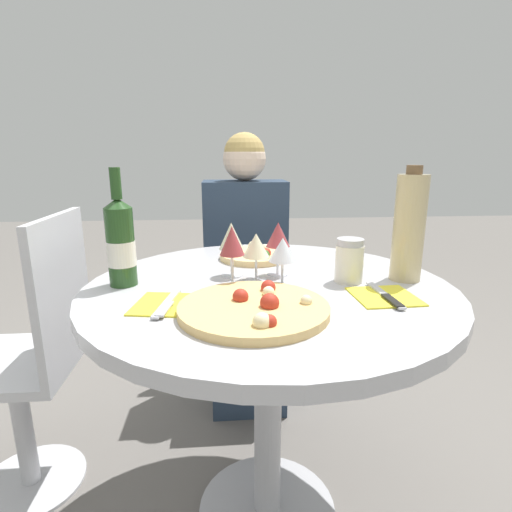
{
  "coord_description": "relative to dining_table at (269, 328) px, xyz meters",
  "views": [
    {
      "loc": [
        -0.12,
        -1.03,
        1.11
      ],
      "look_at": [
        -0.04,
        -0.08,
        0.87
      ],
      "focal_mm": 28.0,
      "sensor_mm": 36.0,
      "label": 1
    }
  ],
  "objects": [
    {
      "name": "chair_empty_side",
      "position": [
        -0.74,
        0.18,
        -0.18
      ],
      "size": [
        0.39,
        0.39,
        0.94
      ],
      "rotation": [
        0.0,
        0.0,
        1.57
      ],
      "color": "silver",
      "rests_on": "ground_plane"
    },
    {
      "name": "chair_behind_diner",
      "position": [
        -0.02,
        0.86,
        -0.18
      ],
      "size": [
        0.39,
        0.39,
        0.94
      ],
      "rotation": [
        0.0,
        0.0,
        3.14
      ],
      "color": "silver",
      "rests_on": "ground_plane"
    },
    {
      "name": "place_setting_right",
      "position": [
        0.27,
        -0.13,
        0.13
      ],
      "size": [
        0.16,
        0.19,
        0.01
      ],
      "color": "yellow",
      "rests_on": "dining_table"
    },
    {
      "name": "pizza_large",
      "position": [
        -0.05,
        -0.2,
        0.14
      ],
      "size": [
        0.34,
        0.34,
        0.05
      ],
      "color": "#DBB26B",
      "rests_on": "dining_table"
    },
    {
      "name": "pizza_small_far",
      "position": [
        -0.01,
        0.27,
        0.14
      ],
      "size": [
        0.23,
        0.23,
        0.05
      ],
      "color": "#E5C17F",
      "rests_on": "dining_table"
    },
    {
      "name": "wine_glass_center",
      "position": [
        -0.03,
        0.04,
        0.23
      ],
      "size": [
        0.07,
        0.07,
        0.13
      ],
      "color": "silver",
      "rests_on": "dining_table"
    },
    {
      "name": "sugar_shaker",
      "position": [
        0.22,
        -0.0,
        0.19
      ],
      "size": [
        0.08,
        0.08,
        0.12
      ],
      "color": "silver",
      "rests_on": "dining_table"
    },
    {
      "name": "wine_glass_front_left",
      "position": [
        -0.1,
        -0.01,
        0.25
      ],
      "size": [
        0.07,
        0.07,
        0.16
      ],
      "color": "silver",
      "rests_on": "dining_table"
    },
    {
      "name": "wine_glass_back_left",
      "position": [
        -0.1,
        0.08,
        0.25
      ],
      "size": [
        0.07,
        0.07,
        0.16
      ],
      "color": "silver",
      "rests_on": "dining_table"
    },
    {
      "name": "tall_carafe",
      "position": [
        0.39,
        0.01,
        0.28
      ],
      "size": [
        0.08,
        0.08,
        0.32
      ],
      "color": "tan",
      "rests_on": "dining_table"
    },
    {
      "name": "wine_glass_back_right",
      "position": [
        0.03,
        0.08,
        0.25
      ],
      "size": [
        0.07,
        0.07,
        0.16
      ],
      "color": "silver",
      "rests_on": "dining_table"
    },
    {
      "name": "place_setting_left",
      "position": [
        -0.25,
        -0.14,
        0.13
      ],
      "size": [
        0.17,
        0.19,
        0.01
      ],
      "color": "yellow",
      "rests_on": "dining_table"
    },
    {
      "name": "ground_plane",
      "position": [
        0.0,
        0.0,
        -0.64
      ],
      "size": [
        12.0,
        12.0,
        0.0
      ],
      "primitive_type": "plane",
      "color": "slate",
      "rests_on": "ground"
    },
    {
      "name": "dining_table",
      "position": [
        0.0,
        0.0,
        0.0
      ],
      "size": [
        0.99,
        0.99,
        0.77
      ],
      "color": "#B2B2B7",
      "rests_on": "ground_plane"
    },
    {
      "name": "wine_glass_front_right",
      "position": [
        0.03,
        -0.01,
        0.23
      ],
      "size": [
        0.08,
        0.08,
        0.13
      ],
      "color": "silver",
      "rests_on": "dining_table"
    },
    {
      "name": "wine_bottle",
      "position": [
        -0.39,
        0.02,
        0.25
      ],
      "size": [
        0.07,
        0.07,
        0.31
      ],
      "color": "#23471E",
      "rests_on": "dining_table"
    },
    {
      "name": "seated_diner",
      "position": [
        -0.02,
        0.71,
        -0.1
      ],
      "size": [
        0.38,
        0.44,
        1.21
      ],
      "rotation": [
        0.0,
        0.0,
        3.14
      ],
      "color": "#28384C",
      "rests_on": "ground_plane"
    }
  ]
}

